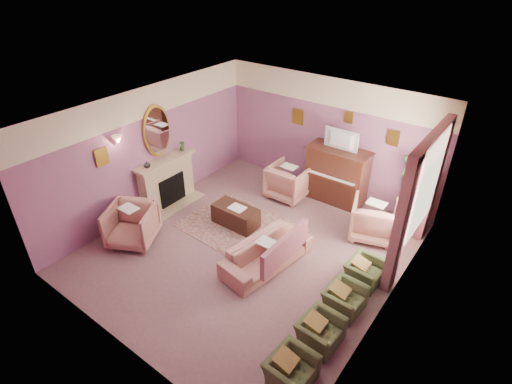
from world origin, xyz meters
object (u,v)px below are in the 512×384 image
Objects in this scene: floral_armchair_front at (131,223)px; piano at (336,176)px; olive_chair_b at (321,328)px; television at (340,139)px; floral_armchair_right at (374,218)px; sofa at (267,249)px; olive_chair_c at (345,296)px; coffee_table at (236,216)px; floral_armchair_left at (288,180)px; olive_chair_a at (291,367)px; side_table at (410,215)px; olive_chair_d at (365,268)px.

piano is at bearing 57.26° from floral_armchair_front.
piano reaches higher than olive_chair_b.
olive_chair_b is at bearing -65.40° from television.
floral_armchair_right is (1.30, -0.79, -1.14)m from television.
olive_chair_c is (1.67, -0.12, -0.09)m from sofa.
olive_chair_b is (2.97, -1.60, 0.06)m from coffee_table.
coffee_table is at bearing -99.29° from floral_armchair_left.
coffee_table is 3.38m from olive_chair_b.
floral_armchair_right is at bearing 28.58° from coffee_table.
floral_armchair_front reaches higher than olive_chair_a.
floral_armchair_left is (0.27, 1.67, 0.24)m from coffee_table.
floral_armchair_left and floral_armchair_front have the same top height.
side_table is (3.07, 2.09, 0.12)m from coffee_table.
sofa is 2.43m from olive_chair_a.
television is 2.86m from coffee_table.
sofa is at bearing -88.76° from television.
coffee_table is 2.97m from olive_chair_d.
piano is 2.09× the size of olive_chair_d.
television reaches higher than piano.
television is at bearing -90.00° from piano.
olive_chair_a is 1.00× the size of olive_chair_c.
sofa is 3.27m from side_table.
floral_armchair_front is 1.38× the size of olive_chair_d.
floral_armchair_left reaches higher than sofa.
sofa is 1.81m from olive_chair_d.
sofa is 1.67m from olive_chair_c.
sofa is 2.02× the size of floral_armchair_right.
floral_armchair_left is 1.00× the size of floral_armchair_right.
sofa reaches higher than olive_chair_b.
floral_armchair_right is at bearing -31.19° from television.
floral_armchair_left reaches higher than side_table.
television is 1.20× the size of olive_chair_c.
olive_chair_d is (0.43, -1.35, -0.17)m from floral_armchair_right.
olive_chair_c is at bearing 90.00° from olive_chair_b.
television is 1.14× the size of side_table.
coffee_table is 3.72m from side_table.
floral_armchair_front is 1.38× the size of olive_chair_b.
olive_chair_a is 1.64m from olive_chair_c.
floral_armchair_right is at bearing 38.98° from floral_armchair_front.
olive_chair_d is at bearing -92.71° from side_table.
sofa is 1.92m from olive_chair_b.
floral_armchair_left is 2.29m from floral_armchair_right.
piano is 1.52× the size of floral_armchair_right.
olive_chair_b is at bearing -65.69° from piano.
coffee_table is 3.83m from olive_chair_a.
coffee_table is 1.49× the size of olive_chair_c.
olive_chair_d is (0.00, 1.64, 0.00)m from olive_chair_b.
coffee_table is 3.07m from olive_chair_c.
sofa reaches higher than olive_chair_a.
sofa reaches higher than coffee_table.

